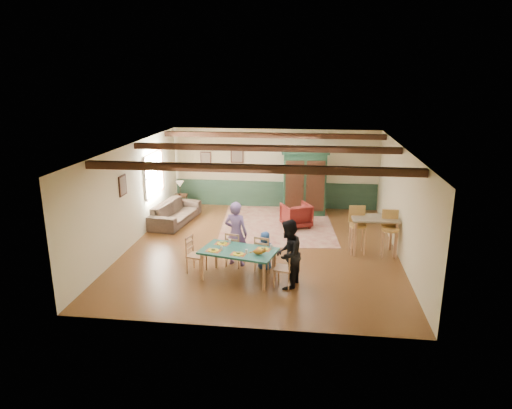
# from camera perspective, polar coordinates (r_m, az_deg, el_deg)

# --- Properties ---
(floor) EXTENTS (8.00, 8.00, 0.00)m
(floor) POSITION_cam_1_polar(r_m,az_deg,el_deg) (12.18, 0.74, -5.45)
(floor) COLOR #512E16
(floor) RESTS_ON ground
(wall_back) EXTENTS (7.00, 0.02, 2.70)m
(wall_back) POSITION_cam_1_polar(r_m,az_deg,el_deg) (15.64, 2.38, 4.50)
(wall_back) COLOR beige
(wall_back) RESTS_ON floor
(wall_left) EXTENTS (0.02, 8.00, 2.70)m
(wall_left) POSITION_cam_1_polar(r_m,az_deg,el_deg) (12.62, -15.25, 1.18)
(wall_left) COLOR beige
(wall_left) RESTS_ON floor
(wall_right) EXTENTS (0.02, 8.00, 2.70)m
(wall_right) POSITION_cam_1_polar(r_m,az_deg,el_deg) (11.91, 17.74, 0.12)
(wall_right) COLOR beige
(wall_right) RESTS_ON floor
(ceiling) EXTENTS (7.00, 8.00, 0.02)m
(ceiling) POSITION_cam_1_polar(r_m,az_deg,el_deg) (11.48, 0.78, 7.21)
(ceiling) COLOR white
(ceiling) RESTS_ON wall_back
(wainscot_back) EXTENTS (6.95, 0.03, 0.90)m
(wainscot_back) POSITION_cam_1_polar(r_m,az_deg,el_deg) (15.82, 2.33, 1.29)
(wainscot_back) COLOR #1F3A2A
(wainscot_back) RESTS_ON floor
(ceiling_beam_front) EXTENTS (6.95, 0.16, 0.16)m
(ceiling_beam_front) POSITION_cam_1_polar(r_m,az_deg,el_deg) (9.25, -0.79, 4.53)
(ceiling_beam_front) COLOR black
(ceiling_beam_front) RESTS_ON ceiling
(ceiling_beam_mid) EXTENTS (6.95, 0.16, 0.16)m
(ceiling_beam_mid) POSITION_cam_1_polar(r_m,az_deg,el_deg) (11.89, 0.99, 7.07)
(ceiling_beam_mid) COLOR black
(ceiling_beam_mid) RESTS_ON ceiling
(ceiling_beam_back) EXTENTS (6.95, 0.16, 0.16)m
(ceiling_beam_back) POSITION_cam_1_polar(r_m,az_deg,el_deg) (14.45, 2.10, 8.63)
(ceiling_beam_back) COLOR black
(ceiling_beam_back) RESTS_ON ceiling
(window_left) EXTENTS (0.06, 1.60, 1.30)m
(window_left) POSITION_cam_1_polar(r_m,az_deg,el_deg) (14.11, -12.64, 3.71)
(window_left) COLOR white
(window_left) RESTS_ON wall_left
(picture_left_wall) EXTENTS (0.04, 0.42, 0.52)m
(picture_left_wall) POSITION_cam_1_polar(r_m,az_deg,el_deg) (11.98, -16.31, 2.30)
(picture_left_wall) COLOR gray
(picture_left_wall) RESTS_ON wall_left
(picture_back_a) EXTENTS (0.45, 0.04, 0.55)m
(picture_back_a) POSITION_cam_1_polar(r_m,az_deg,el_deg) (15.68, -2.38, 6.21)
(picture_back_a) COLOR gray
(picture_back_a) RESTS_ON wall_back
(picture_back_b) EXTENTS (0.38, 0.04, 0.48)m
(picture_back_b) POSITION_cam_1_polar(r_m,az_deg,el_deg) (15.92, -6.30, 5.73)
(picture_back_b) COLOR gray
(picture_back_b) RESTS_ON wall_back
(dining_table) EXTENTS (1.82, 1.27, 0.69)m
(dining_table) POSITION_cam_1_polar(r_m,az_deg,el_deg) (10.30, -2.18, -7.51)
(dining_table) COLOR #1C594C
(dining_table) RESTS_ON floor
(dining_chair_far_left) EXTENTS (0.47, 0.48, 0.87)m
(dining_chair_far_left) POSITION_cam_1_polar(r_m,az_deg,el_deg) (10.96, -2.64, -5.52)
(dining_chair_far_left) COLOR tan
(dining_chair_far_left) RESTS_ON floor
(dining_chair_far_right) EXTENTS (0.47, 0.48, 0.87)m
(dining_chair_far_right) POSITION_cam_1_polar(r_m,az_deg,el_deg) (10.71, 0.99, -6.03)
(dining_chair_far_right) COLOR tan
(dining_chair_far_right) RESTS_ON floor
(dining_chair_end_left) EXTENTS (0.48, 0.47, 0.87)m
(dining_chair_end_left) POSITION_cam_1_polar(r_m,az_deg,el_deg) (10.69, -7.44, -6.22)
(dining_chair_end_left) COLOR tan
(dining_chair_end_left) RESTS_ON floor
(dining_chair_end_right) EXTENTS (0.48, 0.47, 0.87)m
(dining_chair_end_right) POSITION_cam_1_polar(r_m,az_deg,el_deg) (9.94, 3.48, -7.86)
(dining_chair_end_right) COLOR tan
(dining_chair_end_right) RESTS_ON floor
(person_man) EXTENTS (0.65, 0.50, 1.58)m
(person_man) POSITION_cam_1_polar(r_m,az_deg,el_deg) (10.90, -2.51, -3.65)
(person_man) COLOR #745796
(person_man) RESTS_ON floor
(person_woman) EXTENTS (0.73, 0.85, 1.51)m
(person_woman) POSITION_cam_1_polar(r_m,az_deg,el_deg) (9.79, 4.03, -6.21)
(person_woman) COLOR black
(person_woman) RESTS_ON floor
(person_child) EXTENTS (0.51, 0.39, 0.92)m
(person_child) POSITION_cam_1_polar(r_m,az_deg,el_deg) (10.77, 1.12, -5.76)
(person_child) COLOR #254E96
(person_child) RESTS_ON floor
(cat) EXTENTS (0.35, 0.20, 0.16)m
(cat) POSITION_cam_1_polar(r_m,az_deg,el_deg) (9.89, 0.29, -5.85)
(cat) COLOR #C67823
(cat) RESTS_ON dining_table
(place_setting_near_left) EXTENTS (0.42, 0.35, 0.11)m
(place_setting_near_left) POSITION_cam_1_polar(r_m,az_deg,el_deg) (10.15, -5.35, -5.51)
(place_setting_near_left) COLOR yellow
(place_setting_near_left) RESTS_ON dining_table
(place_setting_near_center) EXTENTS (0.42, 0.35, 0.11)m
(place_setting_near_center) POSITION_cam_1_polar(r_m,az_deg,el_deg) (9.92, -2.23, -5.96)
(place_setting_near_center) COLOR yellow
(place_setting_near_center) RESTS_ON dining_table
(place_setting_far_left) EXTENTS (0.42, 0.35, 0.11)m
(place_setting_far_left) POSITION_cam_1_polar(r_m,az_deg,el_deg) (10.53, -4.27, -4.66)
(place_setting_far_left) COLOR yellow
(place_setting_far_left) RESTS_ON dining_table
(place_setting_far_right) EXTENTS (0.42, 0.35, 0.11)m
(place_setting_far_right) POSITION_cam_1_polar(r_m,az_deg,el_deg) (10.18, 0.92, -5.37)
(place_setting_far_right) COLOR yellow
(place_setting_far_right) RESTS_ON dining_table
(area_rug) EXTENTS (3.69, 4.26, 0.01)m
(area_rug) POSITION_cam_1_polar(r_m,az_deg,el_deg) (14.05, 2.64, -2.50)
(area_rug) COLOR #C0AB8B
(area_rug) RESTS_ON floor
(armoire) EXTENTS (1.55, 0.73, 2.12)m
(armoire) POSITION_cam_1_polar(r_m,az_deg,el_deg) (14.90, 6.07, 2.71)
(armoire) COLOR #133020
(armoire) RESTS_ON floor
(armchair) EXTENTS (1.05, 1.06, 0.73)m
(armchair) POSITION_cam_1_polar(r_m,az_deg,el_deg) (13.78, 5.04, -1.35)
(armchair) COLOR #440D0E
(armchair) RESTS_ON floor
(sofa) EXTENTS (1.15, 2.32, 0.65)m
(sofa) POSITION_cam_1_polar(r_m,az_deg,el_deg) (14.37, -10.04, -0.97)
(sofa) COLOR #3D2F26
(sofa) RESTS_ON floor
(end_table) EXTENTS (0.45, 0.45, 0.52)m
(end_table) POSITION_cam_1_polar(r_m,az_deg,el_deg) (15.70, -9.40, 0.26)
(end_table) COLOR black
(end_table) RESTS_ON floor
(table_lamp) EXTENTS (0.30, 0.30, 0.48)m
(table_lamp) POSITION_cam_1_polar(r_m,az_deg,el_deg) (15.58, -9.48, 2.04)
(table_lamp) COLOR tan
(table_lamp) RESTS_ON end_table
(counter_table) EXTENTS (1.19, 0.73, 0.96)m
(counter_table) POSITION_cam_1_polar(r_m,az_deg,el_deg) (12.08, 14.47, -3.74)
(counter_table) COLOR tan
(counter_table) RESTS_ON floor
(bar_stool_left) EXTENTS (0.48, 0.52, 1.22)m
(bar_stool_left) POSITION_cam_1_polar(r_m,az_deg,el_deg) (11.92, 12.58, -3.21)
(bar_stool_left) COLOR tan
(bar_stool_left) RESTS_ON floor
(bar_stool_right) EXTENTS (0.43, 0.47, 1.20)m
(bar_stool_right) POSITION_cam_1_polar(r_m,az_deg,el_deg) (11.85, 16.38, -3.65)
(bar_stool_right) COLOR tan
(bar_stool_right) RESTS_ON floor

